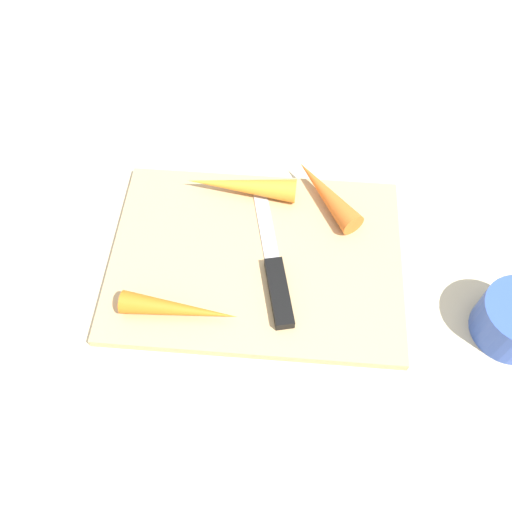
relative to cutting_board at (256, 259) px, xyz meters
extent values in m
plane|color=#C6B793|center=(0.00, 0.00, -0.01)|extent=(1.40, 1.40, 0.00)
cube|color=tan|center=(0.00, 0.00, 0.00)|extent=(0.36, 0.26, 0.01)
cube|color=#B7B7BC|center=(0.01, 0.04, 0.01)|extent=(0.04, 0.11, 0.00)
cube|color=black|center=(0.03, -0.05, 0.01)|extent=(0.04, 0.09, 0.01)
cone|color=orange|center=(-0.03, 0.10, 0.02)|extent=(0.15, 0.04, 0.03)
cone|color=orange|center=(-0.08, -0.09, 0.02)|extent=(0.14, 0.04, 0.03)
cone|color=orange|center=(0.08, 0.09, 0.02)|extent=(0.10, 0.12, 0.03)
camera|label=1|loc=(0.03, -0.36, 0.57)|focal=37.95mm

